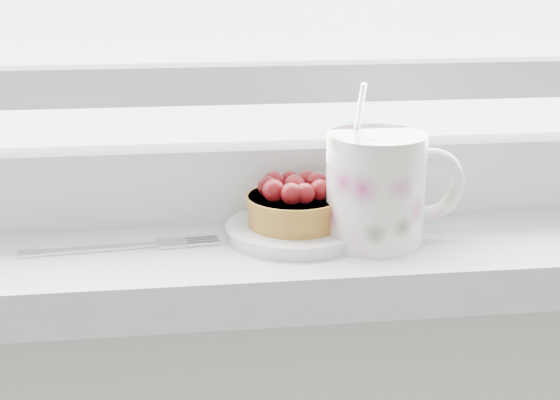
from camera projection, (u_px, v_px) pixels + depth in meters
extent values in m
cube|color=silver|center=(274.00, 258.00, 0.71)|extent=(1.60, 0.20, 0.04)
cube|color=silver|center=(265.00, 179.00, 0.76)|extent=(1.30, 0.05, 0.07)
cube|color=silver|center=(265.00, 82.00, 0.73)|extent=(1.30, 0.04, 0.04)
cylinder|color=white|center=(294.00, 230.00, 0.71)|extent=(0.12, 0.12, 0.01)
cylinder|color=#986421|center=(294.00, 210.00, 0.70)|extent=(0.08, 0.08, 0.03)
cylinder|color=#986421|center=(294.00, 199.00, 0.70)|extent=(0.09, 0.09, 0.01)
sphere|color=#49090C|center=(295.00, 186.00, 0.69)|extent=(0.02, 0.02, 0.02)
sphere|color=#49090C|center=(317.00, 183.00, 0.70)|extent=(0.02, 0.02, 0.02)
sphere|color=#49090C|center=(307.00, 181.00, 0.71)|extent=(0.02, 0.02, 0.02)
sphere|color=#49090C|center=(290.00, 180.00, 0.72)|extent=(0.02, 0.02, 0.02)
sphere|color=#49090C|center=(274.00, 182.00, 0.71)|extent=(0.02, 0.02, 0.02)
sphere|color=#49090C|center=(268.00, 186.00, 0.70)|extent=(0.02, 0.02, 0.02)
sphere|color=#49090C|center=(274.00, 191.00, 0.68)|extent=(0.02, 0.02, 0.02)
sphere|color=#49090C|center=(291.00, 194.00, 0.67)|extent=(0.02, 0.02, 0.02)
sphere|color=#49090C|center=(305.00, 194.00, 0.67)|extent=(0.02, 0.02, 0.02)
sphere|color=#49090C|center=(320.00, 190.00, 0.68)|extent=(0.02, 0.02, 0.02)
cylinder|color=silver|center=(375.00, 189.00, 0.68)|extent=(0.09, 0.09, 0.10)
cylinder|color=black|center=(377.00, 139.00, 0.67)|extent=(0.08, 0.08, 0.01)
torus|color=silver|center=(428.00, 185.00, 0.69)|extent=(0.07, 0.01, 0.07)
cylinder|color=silver|center=(359.00, 116.00, 0.68)|extent=(0.01, 0.02, 0.06)
cube|color=silver|center=(82.00, 250.00, 0.67)|extent=(0.09, 0.02, 0.00)
cube|color=silver|center=(28.00, 254.00, 0.66)|extent=(0.02, 0.01, 0.00)
cube|color=silver|center=(148.00, 245.00, 0.68)|extent=(0.02, 0.01, 0.00)
cube|color=silver|center=(172.00, 243.00, 0.69)|extent=(0.03, 0.02, 0.00)
cube|color=silver|center=(203.00, 244.00, 0.68)|extent=(0.03, 0.01, 0.00)
cube|color=silver|center=(202.00, 242.00, 0.69)|extent=(0.03, 0.01, 0.00)
cube|color=silver|center=(202.00, 240.00, 0.70)|extent=(0.03, 0.01, 0.00)
cube|color=silver|center=(201.00, 238.00, 0.70)|extent=(0.03, 0.01, 0.00)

